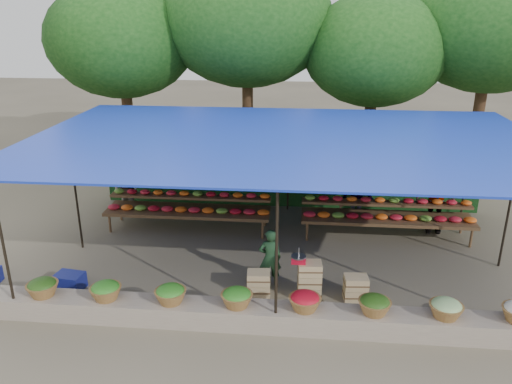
# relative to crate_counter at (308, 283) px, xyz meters

# --- Properties ---
(ground) EXTENTS (60.00, 60.00, 0.00)m
(ground) POSITION_rel_crate_counter_xyz_m (-0.56, 1.71, -0.31)
(ground) COLOR brown
(ground) RESTS_ON ground
(stone_curb) EXTENTS (10.60, 0.55, 0.40)m
(stone_curb) POSITION_rel_crate_counter_xyz_m (-0.56, -1.04, -0.11)
(stone_curb) COLOR gray
(stone_curb) RESTS_ON ground
(stall_canopy) EXTENTS (10.80, 6.60, 2.82)m
(stall_canopy) POSITION_rel_crate_counter_xyz_m (-0.56, 1.77, 2.37)
(stall_canopy) COLOR black
(stall_canopy) RESTS_ON ground
(produce_baskets) EXTENTS (8.98, 0.58, 0.34)m
(produce_baskets) POSITION_rel_crate_counter_xyz_m (-0.66, -1.04, 0.25)
(produce_baskets) COLOR brown
(produce_baskets) RESTS_ON stone_curb
(netting_backdrop) EXTENTS (10.60, 0.06, 2.50)m
(netting_backdrop) POSITION_rel_crate_counter_xyz_m (-0.56, 4.86, 0.94)
(netting_backdrop) COLOR #1B4C1D
(netting_backdrop) RESTS_ON ground
(tree_row) EXTENTS (16.51, 5.50, 7.12)m
(tree_row) POSITION_rel_crate_counter_xyz_m (-0.06, 7.79, 4.39)
(tree_row) COLOR #311A12
(tree_row) RESTS_ON ground
(fruit_table_left) EXTENTS (4.21, 0.95, 0.93)m
(fruit_table_left) POSITION_rel_crate_counter_xyz_m (-3.06, 3.06, 0.30)
(fruit_table_left) COLOR brown
(fruit_table_left) RESTS_ON ground
(fruit_table_right) EXTENTS (4.21, 0.95, 0.93)m
(fruit_table_right) POSITION_rel_crate_counter_xyz_m (1.94, 3.06, 0.30)
(fruit_table_right) COLOR brown
(fruit_table_right) RESTS_ON ground
(crate_counter) EXTENTS (2.38, 0.37, 0.77)m
(crate_counter) POSITION_rel_crate_counter_xyz_m (0.00, 0.00, 0.00)
(crate_counter) COLOR tan
(crate_counter) RESTS_ON ground
(weighing_scale) EXTENTS (0.29, 0.29, 0.31)m
(weighing_scale) POSITION_rel_crate_counter_xyz_m (-0.20, 0.00, 0.53)
(weighing_scale) COLOR red
(weighing_scale) RESTS_ON crate_counter
(vendor_seated) EXTENTS (0.50, 0.37, 1.26)m
(vendor_seated) POSITION_rel_crate_counter_xyz_m (-0.77, 0.38, 0.32)
(vendor_seated) COLOR #1C3D22
(vendor_seated) RESTS_ON ground
(customer_left) EXTENTS (0.92, 0.82, 1.57)m
(customer_left) POSITION_rel_crate_counter_xyz_m (-4.93, 3.73, 0.48)
(customer_left) COLOR slate
(customer_left) RESTS_ON ground
(customer_mid) EXTENTS (1.13, 0.86, 1.55)m
(customer_mid) POSITION_rel_crate_counter_xyz_m (1.29, 3.76, 0.47)
(customer_mid) COLOR slate
(customer_mid) RESTS_ON ground
(customer_right) EXTENTS (0.99, 0.45, 1.65)m
(customer_right) POSITION_rel_crate_counter_xyz_m (3.18, 3.48, 0.51)
(customer_right) COLOR slate
(customer_right) RESTS_ON ground
(blue_crate_back) EXTENTS (0.61, 0.47, 0.33)m
(blue_crate_back) POSITION_rel_crate_counter_xyz_m (-4.82, -0.14, -0.14)
(blue_crate_back) COLOR navy
(blue_crate_back) RESTS_ON ground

